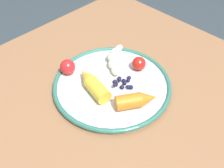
% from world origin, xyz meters
% --- Properties ---
extents(dining_table, '(0.92, 0.85, 0.76)m').
position_xyz_m(dining_table, '(0.00, 0.00, 0.65)').
color(dining_table, '#926543').
rests_on(dining_table, ground_plane).
extents(plate, '(0.31, 0.31, 0.02)m').
position_xyz_m(plate, '(0.05, 0.04, 0.76)').
color(plate, silver).
rests_on(plate, dining_table).
extents(banana, '(0.11, 0.09, 0.03)m').
position_xyz_m(banana, '(0.12, 0.10, 0.78)').
color(banana, beige).
rests_on(banana, plate).
extents(carrot_orange, '(0.11, 0.09, 0.04)m').
position_xyz_m(carrot_orange, '(0.04, -0.05, 0.79)').
color(carrot_orange, orange).
rests_on(carrot_orange, plate).
extents(carrot_yellow, '(0.06, 0.13, 0.04)m').
position_xyz_m(carrot_yellow, '(0.01, 0.06, 0.79)').
color(carrot_yellow, yellow).
rests_on(carrot_yellow, plate).
extents(blueberry_pile, '(0.06, 0.06, 0.02)m').
position_xyz_m(blueberry_pile, '(0.07, 0.02, 0.77)').
color(blueberry_pile, '#191638').
rests_on(blueberry_pile, plate).
extents(tomato_near, '(0.04, 0.04, 0.04)m').
position_xyz_m(tomato_near, '(0.00, 0.16, 0.79)').
color(tomato_near, red).
rests_on(tomato_near, plate).
extents(tomato_mid, '(0.04, 0.04, 0.04)m').
position_xyz_m(tomato_mid, '(0.15, 0.03, 0.79)').
color(tomato_mid, red).
rests_on(tomato_mid, plate).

